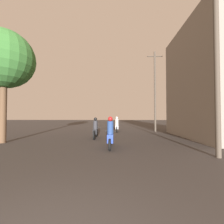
% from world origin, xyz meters
% --- Properties ---
extents(motorcycle_blue, '(0.60, 2.01, 1.60)m').
position_xyz_m(motorcycle_blue, '(0.61, 6.58, 0.63)').
color(motorcycle_blue, black).
rests_on(motorcycle_blue, ground_plane).
extents(motorcycle_black, '(0.60, 1.98, 1.52)m').
position_xyz_m(motorcycle_black, '(-0.61, 9.81, 0.61)').
color(motorcycle_black, black).
rests_on(motorcycle_black, ground_plane).
extents(motorcycle_silver, '(0.60, 1.90, 1.57)m').
position_xyz_m(motorcycle_silver, '(0.97, 14.15, 0.62)').
color(motorcycle_silver, black).
rests_on(motorcycle_silver, ground_plane).
extents(motorcycle_yellow, '(0.60, 2.08, 1.53)m').
position_xyz_m(motorcycle_yellow, '(0.06, 18.99, 0.61)').
color(motorcycle_yellow, black).
rests_on(motorcycle_yellow, ground_plane).
extents(building_right_near, '(4.36, 7.43, 8.45)m').
position_xyz_m(building_right_near, '(8.09, 10.22, 4.22)').
color(building_right_near, gray).
rests_on(building_right_near, ground_plane).
extents(utility_pole_near, '(1.60, 0.20, 7.73)m').
position_xyz_m(utility_pole_near, '(4.90, 4.86, 4.03)').
color(utility_pole_near, '#4C4238').
rests_on(utility_pole_near, ground_plane).
extents(utility_pole_far, '(1.60, 0.20, 8.49)m').
position_xyz_m(utility_pole_far, '(5.02, 14.77, 4.41)').
color(utility_pole_far, '#4C4238').
rests_on(utility_pole_far, ground_plane).
extents(street_tree, '(3.53, 3.53, 6.88)m').
position_xyz_m(street_tree, '(-5.96, 7.76, 5.08)').
color(street_tree, brown).
rests_on(street_tree, ground_plane).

